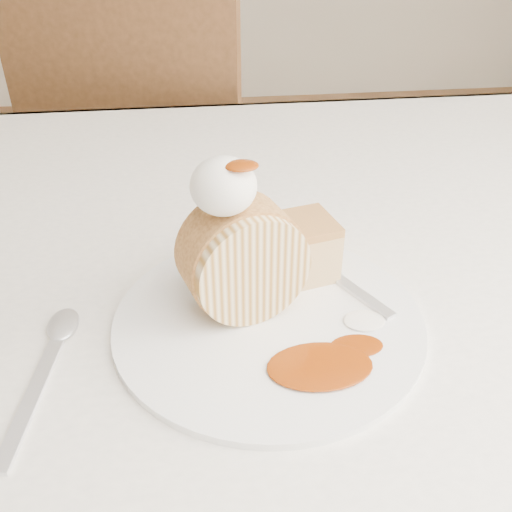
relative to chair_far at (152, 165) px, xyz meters
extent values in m
cube|color=silver|center=(0.20, -0.67, 0.19)|extent=(1.40, 0.90, 0.04)
cube|color=silver|center=(0.20, -0.22, 0.07)|extent=(1.40, 0.01, 0.28)
cube|color=brown|center=(0.02, 0.09, -0.08)|extent=(0.55, 0.55, 0.04)
cube|color=brown|center=(-0.03, -0.11, 0.17)|extent=(0.44, 0.16, 0.47)
cylinder|color=brown|center=(0.26, 0.22, -0.32)|extent=(0.04, 0.04, 0.44)
cylinder|color=brown|center=(-0.11, 0.32, -0.32)|extent=(0.04, 0.04, 0.44)
cylinder|color=brown|center=(0.16, -0.15, -0.32)|extent=(0.04, 0.04, 0.44)
cylinder|color=brown|center=(-0.21, -0.05, -0.32)|extent=(0.04, 0.04, 0.44)
cylinder|color=white|center=(0.15, -0.82, 0.21)|extent=(0.33, 0.33, 0.01)
cylinder|color=beige|center=(0.13, -0.80, 0.27)|extent=(0.11, 0.08, 0.10)
cube|color=tan|center=(0.19, -0.76, 0.24)|extent=(0.07, 0.07, 0.05)
ellipsoid|color=white|center=(0.11, -0.81, 0.34)|extent=(0.05, 0.05, 0.05)
ellipsoid|color=#7D2C05|center=(0.13, -0.82, 0.37)|extent=(0.03, 0.02, 0.01)
cube|color=silver|center=(0.23, -0.78, 0.22)|extent=(0.10, 0.16, 0.00)
cube|color=silver|center=(-0.04, -0.89, 0.21)|extent=(0.04, 0.16, 0.00)
camera|label=1|loc=(0.09, -1.21, 0.54)|focal=40.00mm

